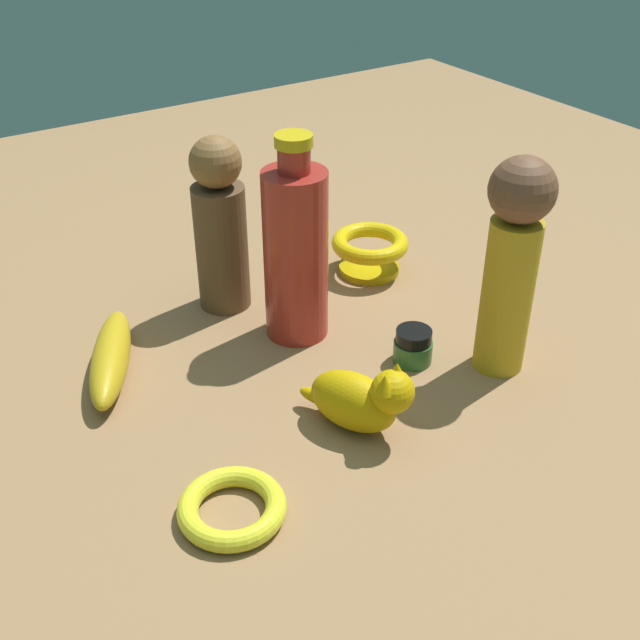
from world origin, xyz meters
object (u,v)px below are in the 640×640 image
Objects in this scene: banana at (111,357)px; cat_figurine at (361,399)px; person_figure_adult at (512,259)px; bowl at (370,249)px; person_figure_child at (220,226)px; bottle_tall at (296,251)px; bangle at (232,508)px; nail_polish_jar at (413,346)px.

cat_figurine is (-0.18, 0.23, 0.02)m from banana.
cat_figurine is 0.22m from person_figure_adult.
bowl is 0.47× the size of person_figure_child.
cat_figurine is at bearing 77.62° from bottle_tall.
banana is 1.51× the size of cat_figurine.
bangle is at bearing 47.20° from bottle_tall.
cat_figurine is (-0.17, -0.04, 0.03)m from bangle.
person_figure_child reaches higher than banana.
person_figure_adult reaches higher than bangle.
bangle is 0.94× the size of bowl.
bowl reaches higher than bangle.
cat_figurine is 0.49× the size of person_figure_adult.
bangle is 0.39m from person_figure_child.
cat_figurine is (0.12, 0.06, 0.02)m from nail_polish_jar.
cat_figurine is 0.31m from person_figure_child.
person_figure_child reaches higher than bowl.
person_figure_adult is at bearing -178.65° from cat_figurine.
bangle is at bearing 19.01° from nail_polish_jar.
person_figure_adult is 1.12× the size of person_figure_child.
person_figure_adult is at bearing -173.70° from bangle.
banana is 0.35m from nail_polish_jar.
person_figure_adult reaches higher than bowl.
nail_polish_jar is (-0.29, -0.10, 0.01)m from bangle.
person_figure_child reaches higher than nail_polish_jar.
banana is 0.27m from bangle.
bottle_tall reaches higher than bowl.
bangle is at bearing -150.89° from banana.
nail_polish_jar is at bearing 117.48° from person_figure_child.
bowl is at bearing -112.82° from nail_polish_jar.
bowl is 0.28m from person_figure_adult.
bowl reaches higher than nail_polish_jar.
bangle is 0.44× the size of person_figure_child.
bangle is (0.21, 0.23, -0.10)m from bottle_tall.
cat_figurine is 0.54× the size of person_figure_child.
bottle_tall is 2.51× the size of bangle.
bowl is at bearing -141.23° from bangle.
person_figure_adult is (-0.20, -0.00, 0.10)m from cat_figurine.
person_figure_adult reaches higher than person_figure_child.
cat_figurine is at bearing -167.98° from bangle.
person_figure_adult reaches higher than nail_polish_jar.
nail_polish_jar reaches higher than bangle.
banana is at bearing -10.80° from bottle_tall.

